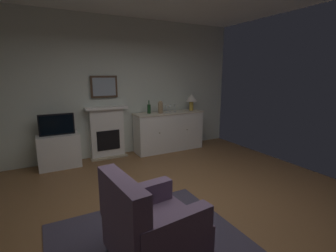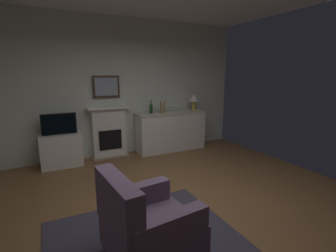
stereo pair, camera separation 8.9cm
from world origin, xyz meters
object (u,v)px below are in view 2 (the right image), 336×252
at_px(wine_glass_left, 168,107).
at_px(wine_glass_right, 177,107).
at_px(wine_bottle, 151,109).
at_px(armchair, 146,226).
at_px(table_lamp, 194,99).
at_px(tv_set, 59,124).
at_px(vase_decorative, 162,107).
at_px(wine_glass_center, 172,107).
at_px(tv_cabinet, 61,150).
at_px(sideboard_cabinet, 171,131).
at_px(fireplace_unit, 109,132).
at_px(framed_picture, 106,87).

relative_size(wine_glass_left, wine_glass_right, 1.00).
bearing_deg(wine_bottle, armchair, -113.57).
xyz_separation_m(table_lamp, tv_set, (-2.99, -0.01, -0.34)).
bearing_deg(vase_decorative, table_lamp, 3.35).
xyz_separation_m(wine_glass_center, tv_cabinet, (-2.41, 0.01, -0.70)).
bearing_deg(tv_cabinet, armchair, -79.75).
xyz_separation_m(sideboard_cabinet, wine_bottle, (-0.48, 0.04, 0.56)).
xyz_separation_m(fireplace_unit, tv_set, (-0.98, -0.19, 0.30)).
relative_size(fireplace_unit, wine_glass_right, 6.67).
bearing_deg(tv_set, framed_picture, 13.31).
relative_size(sideboard_cabinet, wine_glass_right, 9.96).
relative_size(framed_picture, vase_decorative, 1.96).
bearing_deg(fireplace_unit, table_lamp, -5.01).
relative_size(wine_glass_right, armchair, 0.18).
bearing_deg(wine_glass_left, tv_set, 179.75).
xyz_separation_m(sideboard_cabinet, tv_cabinet, (-2.38, 0.02, -0.13)).
bearing_deg(wine_glass_right, wine_glass_left, 176.42).
relative_size(wine_glass_center, wine_glass_right, 1.00).
height_order(framed_picture, wine_glass_center, framed_picture).
height_order(table_lamp, tv_cabinet, table_lamp).
relative_size(wine_bottle, wine_glass_left, 1.76).
xyz_separation_m(fireplace_unit, sideboard_cabinet, (1.41, -0.18, -0.10)).
xyz_separation_m(table_lamp, wine_glass_right, (-0.47, -0.03, -0.16)).
relative_size(fireplace_unit, wine_glass_center, 6.67).
height_order(sideboard_cabinet, table_lamp, table_lamp).
relative_size(tv_cabinet, tv_set, 1.21).
relative_size(table_lamp, wine_glass_right, 2.42).
height_order(table_lamp, wine_glass_left, table_lamp).
distance_m(vase_decorative, armchair, 3.45).
relative_size(wine_glass_right, tv_set, 0.27).
bearing_deg(fireplace_unit, wine_glass_right, -7.71).
xyz_separation_m(wine_glass_left, tv_cabinet, (-2.30, 0.03, -0.70)).
bearing_deg(framed_picture, fireplace_unit, -90.00).
xyz_separation_m(table_lamp, wine_glass_center, (-0.58, 0.00, -0.16)).
bearing_deg(wine_glass_left, fireplace_unit, 171.61).
height_order(sideboard_cabinet, tv_cabinet, sideboard_cabinet).
relative_size(framed_picture, tv_set, 0.89).
bearing_deg(wine_glass_center, tv_set, -179.70).
relative_size(wine_bottle, armchair, 0.32).
bearing_deg(wine_glass_right, tv_set, 179.46).
relative_size(wine_glass_right, tv_cabinet, 0.22).
bearing_deg(wine_bottle, tv_cabinet, -179.38).
relative_size(sideboard_cabinet, wine_glass_left, 9.96).
bearing_deg(wine_glass_center, sideboard_cabinet, -171.73).
bearing_deg(fireplace_unit, sideboard_cabinet, -7.18).
distance_m(sideboard_cabinet, table_lamp, 0.95).
bearing_deg(tv_cabinet, sideboard_cabinet, -0.36).
height_order(wine_glass_center, wine_glass_right, same).
distance_m(framed_picture, tv_set, 1.20).
bearing_deg(wine_glass_left, wine_glass_center, 11.61).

